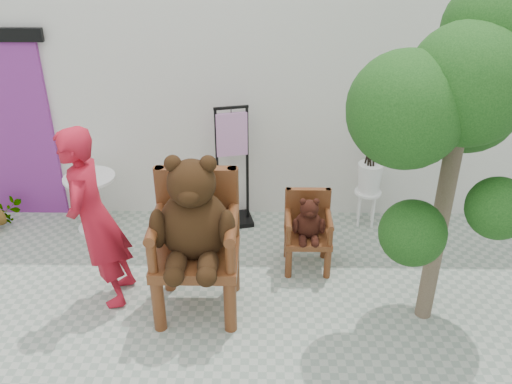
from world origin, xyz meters
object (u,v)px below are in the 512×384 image
chair_big (194,226)px  cafe_table (92,196)px  person (95,220)px  tree (475,89)px  chair_small (308,225)px  stool_bucket (369,177)px  display_stand (233,181)px

chair_big → cafe_table: chair_big is taller
person → tree: (3.19, -0.25, 1.36)m
chair_big → chair_small: bearing=32.6°
person → stool_bucket: person is taller
display_stand → chair_small: bearing=-59.3°
person → stool_bucket: size_ratio=1.25×
chair_big → display_stand: chair_big is taller
person → chair_big: bearing=82.2°
chair_big → cafe_table: size_ratio=2.33×
chair_big → chair_small: (1.10, 0.70, -0.42)m
cafe_table → chair_small: bearing=-15.9°
chair_big → person: size_ratio=0.90×
chair_big → display_stand: bearing=80.8°
cafe_table → chair_big: bearing=-45.1°
person → chair_small: bearing=105.7°
person → cafe_table: size_ratio=2.58×
stool_bucket → tree: tree is taller
display_stand → tree: size_ratio=0.48×
person → display_stand: (1.21, 1.44, -0.33)m
chair_big → display_stand: (0.26, 1.58, -0.35)m
person → tree: size_ratio=0.58×
display_stand → cafe_table: bearing=172.1°
chair_small → person: bearing=-164.4°
person → tree: bearing=85.7°
display_stand → tree: (1.99, -1.69, 1.69)m
display_stand → tree: 3.11m
person → stool_bucket: 3.19m
chair_big → stool_bucket: size_ratio=1.13×
chair_small → person: size_ratio=0.47×
tree → display_stand: bearing=139.6°
cafe_table → stool_bucket: bearing=2.8°
chair_big → cafe_table: 2.06m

